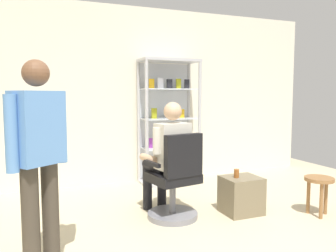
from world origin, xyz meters
TOP-DOWN VIEW (x-y plane):
  - back_wall at (0.00, 3.00)m, footprint 6.00×0.10m
  - display_cabinet_main at (0.40, 2.76)m, footprint 0.90×0.45m
  - office_chair at (-0.12, 1.22)m, footprint 0.61×0.57m
  - seated_shopkeeper at (-0.15, 1.38)m, footprint 0.54×0.61m
  - storage_crate at (0.67, 1.11)m, footprint 0.42×0.37m
  - tea_glass at (0.59, 1.11)m, footprint 0.06×0.06m
  - standing_customer at (-1.50, 0.58)m, footprint 0.44×0.39m
  - wooden_stool at (1.44, 0.73)m, footprint 0.32×0.32m

SIDE VIEW (x-z plane):
  - storage_crate at x=0.67m, z-range 0.00..0.43m
  - wooden_stool at x=1.44m, z-range 0.13..0.57m
  - office_chair at x=-0.12m, z-range -0.09..0.87m
  - tea_glass at x=0.59m, z-range 0.43..0.52m
  - seated_shopkeeper at x=-0.15m, z-range 0.07..1.36m
  - standing_customer at x=-1.50m, z-range 0.12..1.75m
  - display_cabinet_main at x=0.40m, z-range 0.01..1.91m
  - back_wall at x=0.00m, z-range 0.00..2.70m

